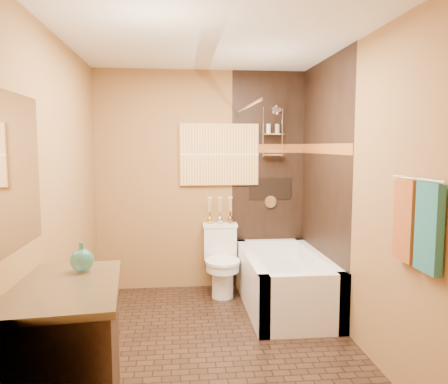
{
  "coord_description": "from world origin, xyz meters",
  "views": [
    {
      "loc": [
        -0.26,
        -3.51,
        1.64
      ],
      "look_at": [
        0.14,
        0.4,
        1.23
      ],
      "focal_mm": 35.0,
      "sensor_mm": 36.0,
      "label": 1
    }
  ],
  "objects": [
    {
      "name": "floor",
      "position": [
        0.0,
        0.0,
        0.0
      ],
      "size": [
        3.0,
        3.0,
        0.0
      ],
      "primitive_type": "plane",
      "color": "black",
      "rests_on": "ground"
    },
    {
      "name": "wall_left",
      "position": [
        -1.2,
        0.0,
        1.25
      ],
      "size": [
        0.02,
        3.0,
        2.5
      ],
      "primitive_type": "cube",
      "color": "olive",
      "rests_on": "floor"
    },
    {
      "name": "wall_right",
      "position": [
        1.2,
        0.0,
        1.25
      ],
      "size": [
        0.02,
        3.0,
        2.5
      ],
      "primitive_type": "cube",
      "color": "olive",
      "rests_on": "floor"
    },
    {
      "name": "wall_back",
      "position": [
        0.0,
        1.5,
        1.25
      ],
      "size": [
        2.4,
        0.02,
        2.5
      ],
      "primitive_type": "cube",
      "color": "olive",
      "rests_on": "floor"
    },
    {
      "name": "wall_front",
      "position": [
        0.0,
        -1.5,
        1.25
      ],
      "size": [
        2.4,
        0.02,
        2.5
      ],
      "primitive_type": "cube",
      "color": "olive",
      "rests_on": "floor"
    },
    {
      "name": "ceiling",
      "position": [
        0.0,
        0.0,
        2.5
      ],
      "size": [
        3.0,
        3.0,
        0.0
      ],
      "primitive_type": "plane",
      "color": "silver",
      "rests_on": "wall_back"
    },
    {
      "name": "alcove_tile_back",
      "position": [
        0.78,
        1.49,
        1.25
      ],
      "size": [
        0.85,
        0.01,
        2.5
      ],
      "primitive_type": "cube",
      "color": "black",
      "rests_on": "wall_back"
    },
    {
      "name": "alcove_tile_right",
      "position": [
        1.19,
        0.75,
        1.25
      ],
      "size": [
        0.01,
        1.5,
        2.5
      ],
      "primitive_type": "cube",
      "color": "black",
      "rests_on": "wall_right"
    },
    {
      "name": "mosaic_band_back",
      "position": [
        0.78,
        1.48,
        1.62
      ],
      "size": [
        0.85,
        0.01,
        0.1
      ],
      "primitive_type": "cube",
      "color": "brown",
      "rests_on": "alcove_tile_back"
    },
    {
      "name": "mosaic_band_right",
      "position": [
        1.18,
        0.75,
        1.62
      ],
      "size": [
        0.01,
        1.5,
        0.1
      ],
      "primitive_type": "cube",
      "color": "brown",
      "rests_on": "alcove_tile_right"
    },
    {
      "name": "alcove_niche",
      "position": [
        0.8,
        1.48,
        1.15
      ],
      "size": [
        0.5,
        0.01,
        0.25
      ],
      "primitive_type": "cube",
      "color": "black",
      "rests_on": "alcove_tile_back"
    },
    {
      "name": "shower_fixtures",
      "position": [
        0.8,
        1.38,
        1.67
      ],
      "size": [
        0.24,
        0.33,
        1.16
      ],
      "color": "silver",
      "rests_on": "floor"
    },
    {
      "name": "curtain_rod",
      "position": [
        0.4,
        0.75,
        2.02
      ],
      "size": [
        0.03,
        1.55,
        0.03
      ],
      "primitive_type": "cylinder",
      "rotation": [
        1.57,
        0.0,
        0.0
      ],
      "color": "silver",
      "rests_on": "wall_back"
    },
    {
      "name": "towel_bar",
      "position": [
        1.15,
        -1.05,
        1.45
      ],
      "size": [
        0.02,
        0.55,
        0.02
      ],
      "primitive_type": "cylinder",
      "rotation": [
        1.57,
        0.0,
        0.0
      ],
      "color": "silver",
      "rests_on": "wall_right"
    },
    {
      "name": "towel_teal",
      "position": [
        1.16,
        -1.18,
        1.18
      ],
      "size": [
        0.05,
        0.22,
        0.52
      ],
      "primitive_type": "cube",
      "color": "#1D5D62",
      "rests_on": "towel_bar"
    },
    {
      "name": "towel_rust",
      "position": [
        1.16,
        -0.92,
        1.18
      ],
      "size": [
        0.05,
        0.22,
        0.52
      ],
      "primitive_type": "cube",
      "color": "#91461A",
      "rests_on": "towel_bar"
    },
    {
      "name": "sunset_painting",
      "position": [
        0.2,
        1.48,
        1.55
      ],
      "size": [
        0.9,
        0.04,
        0.7
      ],
      "primitive_type": "cube",
      "color": "#CA872F",
      "rests_on": "wall_back"
    },
    {
      "name": "vanity_mirror",
      "position": [
        -1.19,
        -1.0,
        1.5
      ],
      "size": [
        0.01,
        1.0,
        0.9
      ],
      "primitive_type": "cube",
      "color": "white",
      "rests_on": "wall_left"
    },
    {
      "name": "bathtub",
      "position": [
        0.8,
        0.75,
        0.22
      ],
      "size": [
        0.8,
        1.5,
        0.55
      ],
      "color": "white",
      "rests_on": "floor"
    },
    {
      "name": "toilet",
      "position": [
        0.2,
        1.22,
        0.39
      ],
      "size": [
        0.39,
        0.58,
        0.77
      ],
      "rotation": [
        0.0,
        0.0,
        -0.03
      ],
      "color": "white",
      "rests_on": "floor"
    },
    {
      "name": "vanity",
      "position": [
        -0.92,
        -1.0,
        0.43
      ],
      "size": [
        0.69,
        1.03,
        0.86
      ],
      "rotation": [
        0.0,
        0.0,
        0.11
      ],
      "color": "black",
      "rests_on": "floor"
    },
    {
      "name": "teal_bottle",
      "position": [
        -0.87,
        -0.74,
        0.95
      ],
      "size": [
        0.16,
        0.16,
        0.23
      ],
      "primitive_type": null,
      "rotation": [
        0.0,
        0.0,
        0.08
      ],
      "color": "#287A6C",
      "rests_on": "vanity"
    },
    {
      "name": "bud_vases",
      "position": [
        0.2,
        1.39,
        0.93
      ],
      "size": [
        0.3,
        0.06,
        0.29
      ],
      "color": "gold",
      "rests_on": "toilet"
    }
  ]
}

